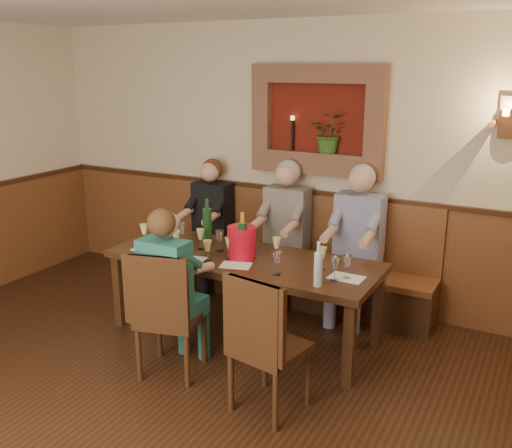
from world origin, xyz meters
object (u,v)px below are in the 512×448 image
at_px(bench, 288,269).
at_px(wine_bottle_green_b, 207,226).
at_px(person_chair_front, 173,305).
at_px(wine_bottle_green_a, 243,241).
at_px(chair_near_left, 171,338).
at_px(dining_table, 243,265).
at_px(spittoon_bucket, 242,242).
at_px(water_bottle, 318,268).
at_px(person_bench_left, 209,236).
at_px(person_bench_mid, 283,246).
at_px(chair_near_right, 268,371).
at_px(person_bench_right, 355,257).

xyz_separation_m(bench, wine_bottle_green_b, (-0.47, -0.79, 0.60)).
bearing_deg(person_chair_front, wine_bottle_green_a, 71.56).
height_order(bench, wine_bottle_green_b, wine_bottle_green_b).
xyz_separation_m(bench, chair_near_left, (-0.18, -1.78, -0.03)).
distance_m(dining_table, wine_bottle_green_b, 0.56).
bearing_deg(wine_bottle_green_a, wine_bottle_green_b, 154.77).
height_order(dining_table, spittoon_bucket, spittoon_bucket).
relative_size(dining_table, water_bottle, 6.76).
xyz_separation_m(chair_near_left, person_bench_left, (-0.72, 1.67, 0.28)).
xyz_separation_m(person_bench_mid, wine_bottle_green_b, (-0.45, -0.68, 0.32)).
relative_size(chair_near_right, spittoon_bucket, 3.70).
bearing_deg(person_chair_front, spittoon_bucket, 76.28).
xyz_separation_m(person_bench_left, person_chair_front, (0.72, -1.62, -0.02)).
bearing_deg(person_chair_front, person_bench_left, 113.94).
bearing_deg(wine_bottle_green_a, water_bottle, -16.55).
bearing_deg(dining_table, wine_bottle_green_a, -63.17).
distance_m(person_chair_front, spittoon_bucket, 0.85).
distance_m(bench, wine_bottle_green_b, 1.10).
distance_m(chair_near_right, person_bench_mid, 1.92).
height_order(wine_bottle_green_b, water_bottle, wine_bottle_green_b).
relative_size(chair_near_left, water_bottle, 2.92).
bearing_deg(water_bottle, person_bench_right, 94.58).
relative_size(chair_near_right, wine_bottle_green_a, 2.44).
bearing_deg(person_bench_left, bench, 6.63).
xyz_separation_m(person_bench_mid, water_bottle, (0.85, -1.15, 0.28)).
relative_size(chair_near_right, person_chair_front, 0.76).
bearing_deg(person_chair_front, chair_near_left, -84.60).
relative_size(bench, wine_bottle_green_b, 6.92).
bearing_deg(person_bench_left, chair_near_left, -66.63).
bearing_deg(bench, person_chair_front, -96.26).
relative_size(person_bench_left, wine_bottle_green_a, 3.32).
bearing_deg(person_bench_left, dining_table, -42.73).
height_order(person_bench_mid, wine_bottle_green_a, person_bench_mid).
height_order(chair_near_right, spittoon_bucket, chair_near_right).
bearing_deg(person_bench_left, person_chair_front, -66.06).
xyz_separation_m(bench, person_chair_front, (-0.19, -1.72, 0.23)).
distance_m(dining_table, chair_near_left, 0.93).
distance_m(chair_near_left, chair_near_right, 0.90).
bearing_deg(person_bench_right, person_bench_left, 179.92).
bearing_deg(spittoon_bucket, person_chair_front, -103.72).
height_order(bench, chair_near_right, bench).
xyz_separation_m(chair_near_left, person_bench_mid, (0.17, 1.67, 0.31)).
xyz_separation_m(bench, person_bench_left, (-0.91, -0.11, 0.26)).
bearing_deg(person_bench_left, chair_near_right, -47.17).
bearing_deg(spittoon_bucket, water_bottle, -19.61).
relative_size(spittoon_bucket, water_bottle, 0.79).
relative_size(dining_table, wine_bottle_green_a, 5.64).
distance_m(dining_table, person_bench_right, 1.12).
bearing_deg(dining_table, person_bench_left, 137.27).
xyz_separation_m(wine_bottle_green_b, water_bottle, (1.30, -0.48, -0.04)).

